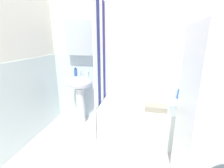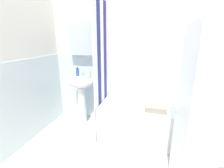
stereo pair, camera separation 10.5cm
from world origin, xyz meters
The scene contains 13 objects.
wall_back_tiled centered at (-0.06, 1.26, 1.14)m, with size 3.60×0.18×2.40m.
wall_left_tiled centered at (-1.57, 0.34, 1.12)m, with size 0.07×1.81×2.40m.
sink centered at (-1.00, 1.03, 0.62)m, with size 0.44×0.34×0.85m.
faucet centered at (-1.00, 1.11, 0.91)m, with size 0.03×0.12×0.12m.
soap_dispenser centered at (-1.08, 1.08, 0.92)m, with size 0.05×0.05×0.15m.
toothbrush_cup centered at (-0.87, 1.07, 0.90)m, with size 0.07×0.07×0.09m, color white.
bathtub centered at (0.21, 0.86, 0.27)m, with size 1.51×0.72×0.53m, color white.
shower_curtain centered at (-0.56, 0.86, 1.00)m, with size 0.01×0.72×2.00m.
body_wash_bottle centered at (0.86, 1.16, 0.63)m, with size 0.04×0.04×0.22m.
conditioner_bottle centered at (0.73, 1.15, 0.60)m, with size 0.06×0.06×0.15m.
shampoo_bottle centered at (0.64, 1.16, 0.61)m, with size 0.07×0.07×0.17m.
towel_folded centered at (0.25, 0.66, 0.57)m, with size 0.29×0.19×0.07m, color gray.
washer_dryer_stack centered at (0.73, -0.01, 0.80)m, with size 0.58×0.62×1.61m.
Camera 2 is at (0.18, -1.42, 1.48)m, focal length 25.87 mm.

